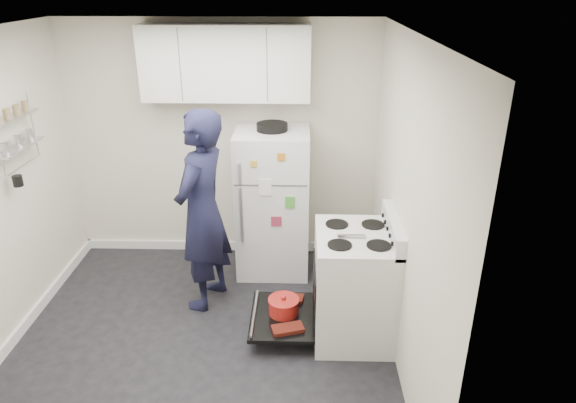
{
  "coord_description": "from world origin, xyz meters",
  "views": [
    {
      "loc": [
        0.82,
        -3.51,
        2.85
      ],
      "look_at": [
        0.71,
        0.57,
        1.05
      ],
      "focal_mm": 32.0,
      "sensor_mm": 36.0,
      "label": 1
    }
  ],
  "objects_px": {
    "refrigerator": "(273,201)",
    "open_oven_door": "(283,312)",
    "person": "(202,212)",
    "electric_range": "(352,286)"
  },
  "relations": [
    {
      "from": "refrigerator",
      "to": "open_oven_door",
      "type": "bearing_deg",
      "value": -82.69
    },
    {
      "from": "open_oven_door",
      "to": "refrigerator",
      "type": "relative_size",
      "value": 0.45
    },
    {
      "from": "refrigerator",
      "to": "person",
      "type": "height_order",
      "value": "person"
    },
    {
      "from": "electric_range",
      "to": "person",
      "type": "xyz_separation_m",
      "value": [
        -1.32,
        0.45,
        0.46
      ]
    },
    {
      "from": "electric_range",
      "to": "refrigerator",
      "type": "relative_size",
      "value": 0.7
    },
    {
      "from": "open_oven_door",
      "to": "person",
      "type": "height_order",
      "value": "person"
    },
    {
      "from": "electric_range",
      "to": "open_oven_door",
      "type": "bearing_deg",
      "value": 178.77
    },
    {
      "from": "open_oven_door",
      "to": "person",
      "type": "relative_size",
      "value": 0.38
    },
    {
      "from": "person",
      "to": "open_oven_door",
      "type": "bearing_deg",
      "value": 76.81
    },
    {
      "from": "electric_range",
      "to": "refrigerator",
      "type": "xyz_separation_m",
      "value": [
        -0.72,
        1.1,
        0.29
      ]
    }
  ]
}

